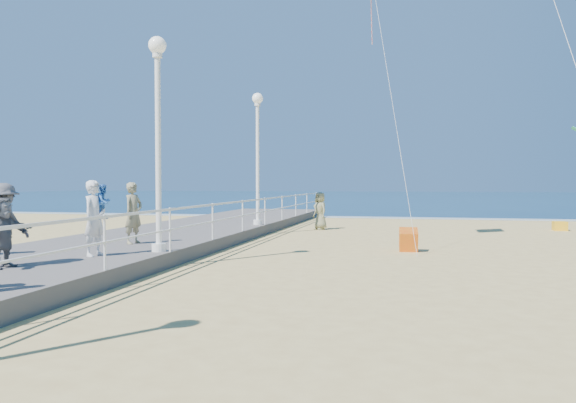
% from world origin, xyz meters
% --- Properties ---
extents(ground, '(160.00, 160.00, 0.00)m').
position_xyz_m(ground, '(0.00, 0.00, 0.00)').
color(ground, '#D4BA6F').
rests_on(ground, ground).
extents(ocean, '(160.00, 90.00, 0.05)m').
position_xyz_m(ocean, '(0.00, 65.00, 0.01)').
color(ocean, '#0C2B49').
rests_on(ocean, ground).
extents(surf_line, '(160.00, 1.20, 0.04)m').
position_xyz_m(surf_line, '(0.00, 20.50, 0.03)').
color(surf_line, silver).
rests_on(surf_line, ground).
extents(boardwalk, '(5.00, 44.00, 0.40)m').
position_xyz_m(boardwalk, '(-7.50, 0.00, 0.20)').
color(boardwalk, slate).
rests_on(boardwalk, ground).
extents(railing, '(0.05, 42.00, 0.55)m').
position_xyz_m(railing, '(-5.05, 0.00, 1.25)').
color(railing, white).
rests_on(railing, boardwalk).
extents(lamp_post_mid, '(0.44, 0.44, 5.32)m').
position_xyz_m(lamp_post_mid, '(-5.35, 0.00, 3.66)').
color(lamp_post_mid, white).
rests_on(lamp_post_mid, boardwalk).
extents(lamp_post_far, '(0.44, 0.44, 5.32)m').
position_xyz_m(lamp_post_far, '(-5.35, 9.00, 3.66)').
color(lamp_post_far, white).
rests_on(lamp_post_far, boardwalk).
extents(woman_holding_toddler, '(0.52, 0.70, 1.77)m').
position_xyz_m(woman_holding_toddler, '(-6.41, -1.15, 1.29)').
color(woman_holding_toddler, silver).
rests_on(woman_holding_toddler, boardwalk).
extents(toddler_held, '(0.37, 0.45, 0.83)m').
position_xyz_m(toddler_held, '(-6.26, -1.00, 1.67)').
color(toddler_held, '#3777CE').
rests_on(toddler_held, boardwalk).
extents(spectator_2, '(0.90, 1.23, 1.71)m').
position_xyz_m(spectator_2, '(-7.36, -2.99, 1.26)').
color(spectator_2, '#535257').
rests_on(spectator_2, boardwalk).
extents(spectator_5, '(0.44, 1.34, 1.44)m').
position_xyz_m(spectator_5, '(-7.20, -3.19, 1.12)').
color(spectator_5, slate).
rests_on(spectator_5, boardwalk).
extents(spectator_6, '(0.54, 0.70, 1.72)m').
position_xyz_m(spectator_6, '(-6.82, 1.46, 1.26)').
color(spectator_6, gray).
rests_on(spectator_6, boardwalk).
extents(beach_walker_c, '(0.95, 0.97, 1.68)m').
position_xyz_m(beach_walker_c, '(-3.27, 11.86, 0.84)').
color(beach_walker_c, '#818159').
rests_on(beach_walker_c, ground).
extents(box_kite, '(0.59, 0.74, 0.74)m').
position_xyz_m(box_kite, '(0.69, 4.63, 0.30)').
color(box_kite, red).
rests_on(box_kite, ground).
extents(beach_chair_left, '(0.55, 0.55, 0.40)m').
position_xyz_m(beach_chair_left, '(7.08, 13.70, 0.20)').
color(beach_chair_left, yellow).
rests_on(beach_chair_left, ground).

